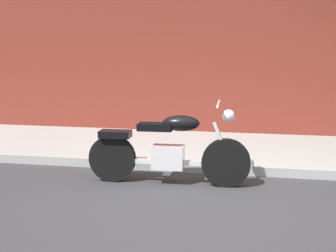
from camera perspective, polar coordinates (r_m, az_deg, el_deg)
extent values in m
plane|color=#38383D|center=(5.52, 3.87, -9.85)|extent=(60.00, 60.00, 0.00)
cube|color=#A7A7A7|center=(8.00, 6.22, -3.09)|extent=(22.06, 2.73, 0.14)
cylinder|color=black|center=(6.04, 7.61, -4.81)|extent=(0.68, 0.13, 0.67)
cylinder|color=black|center=(6.28, -7.31, -4.24)|extent=(0.68, 0.13, 0.67)
cube|color=silver|center=(6.10, 0.00, -4.10)|extent=(0.45, 0.30, 0.32)
cube|color=silver|center=(6.11, 0.00, -4.74)|extent=(1.45, 0.13, 0.06)
ellipsoid|color=black|center=(5.97, 1.71, 0.37)|extent=(0.53, 0.28, 0.22)
cube|color=black|center=(6.04, -1.69, -0.11)|extent=(0.49, 0.26, 0.10)
cube|color=black|center=(6.19, -6.94, -1.06)|extent=(0.45, 0.26, 0.10)
cylinder|color=silver|center=(5.98, 7.10, -2.20)|extent=(0.27, 0.06, 0.58)
cylinder|color=silver|center=(5.89, 6.62, 2.92)|extent=(0.06, 0.70, 0.04)
sphere|color=silver|center=(5.91, 7.95, 1.35)|extent=(0.17, 0.17, 0.17)
cylinder|color=silver|center=(6.32, -2.02, -4.55)|extent=(0.80, 0.12, 0.09)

